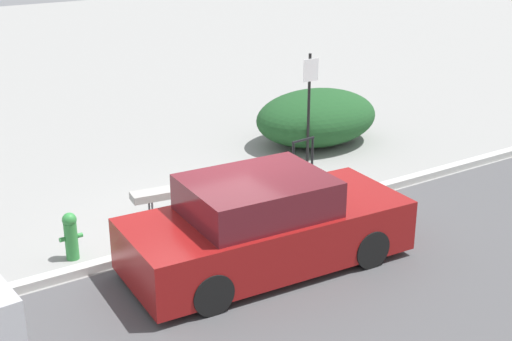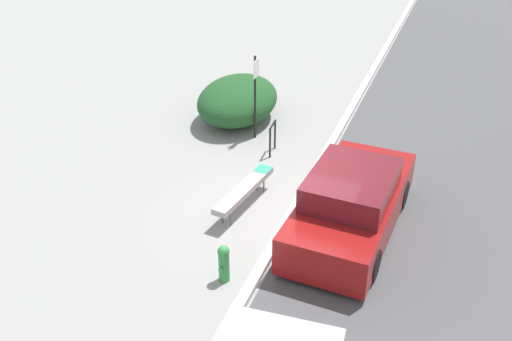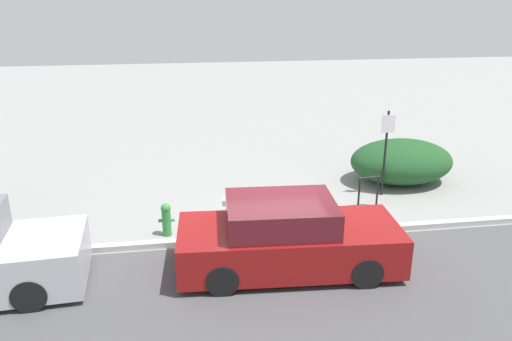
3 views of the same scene
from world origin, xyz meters
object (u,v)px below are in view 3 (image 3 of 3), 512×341
Objects in this scene: bench at (268,201)px; sign_post at (386,145)px; bike_rack at (369,189)px; parked_car_near at (287,238)px; fire_hydrant at (166,218)px.

sign_post reaches higher than bench.
bench is 2.62m from bike_rack.
sign_post is (0.68, 0.72, 0.88)m from bike_rack.
bike_rack is (2.61, 0.25, 0.06)m from bench.
bench is at bearing 92.56° from parked_car_near.
fire_hydrant is 0.18× the size of parked_car_near.
sign_post is 3.01× the size of fire_hydrant.
bench is 2.63× the size of bike_rack.
fire_hydrant is at bearing -170.85° from bike_rack.
bench is at bearing -163.43° from sign_post.
sign_post is 4.76m from parked_car_near.
sign_post is at bearing 15.08° from fire_hydrant.
parked_car_near reaches higher than bike_rack.
fire_hydrant is (-5.67, -1.53, -0.98)m from sign_post.
fire_hydrant is at bearing 145.91° from parked_car_near.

